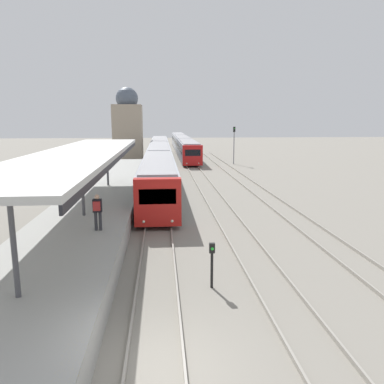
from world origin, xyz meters
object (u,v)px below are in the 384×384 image
train_far (182,143)px  signal_post_near (212,260)px  person_on_platform (97,209)px  signal_mast_far (234,141)px  train_near (159,156)px

train_far → signal_post_near: size_ratio=27.65×
person_on_platform → signal_mast_far: 36.13m
person_on_platform → train_far: size_ratio=0.04×
signal_post_near → signal_mast_far: (8.12, 37.88, 2.13)m
train_near → train_far: size_ratio=1.10×
train_near → signal_mast_far: size_ratio=10.13×
person_on_platform → train_near: 28.85m
train_far → signal_post_near: train_far is taller
signal_mast_far → train_far: bearing=106.6°
train_near → person_on_platform: bearing=-95.3°
person_on_platform → signal_mast_far: size_ratio=0.33×
person_on_platform → train_far: (6.87, 53.59, -0.38)m
train_near → train_far: 25.23m
train_far → signal_mast_far: (5.91, -19.82, 1.54)m
train_far → person_on_platform: bearing=-97.3°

